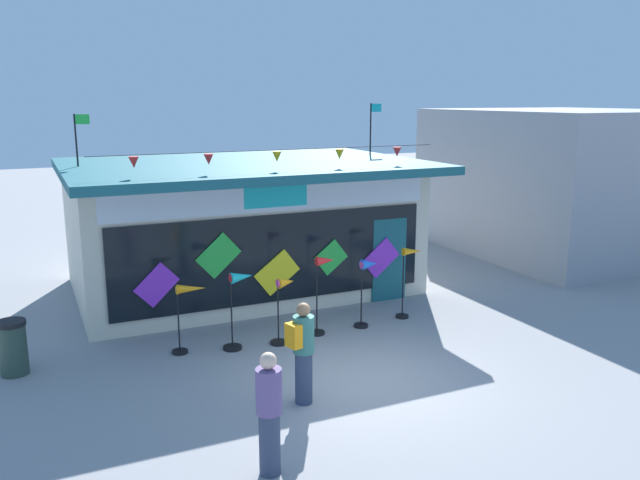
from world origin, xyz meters
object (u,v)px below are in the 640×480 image
kite_shop_building (241,224)px  wind_spinner_center_left (283,301)px  wind_spinner_center_right (322,282)px  wind_spinner_far_right (409,270)px  person_mid_plaza (269,413)px  wind_spinner_far_left (188,304)px  wind_spinner_right (367,278)px  trash_bin (13,347)px  person_near_camera (303,351)px  wind_spinner_left (239,297)px

kite_shop_building → wind_spinner_center_left: bearing=-96.5°
wind_spinner_center_right → wind_spinner_far_right: 2.18m
person_mid_plaza → kite_shop_building: bearing=-177.0°
wind_spinner_far_left → wind_spinner_center_right: wind_spinner_center_right is taller
wind_spinner_right → wind_spinner_center_right: bearing=-180.0°
wind_spinner_center_right → trash_bin: 5.87m
person_near_camera → kite_shop_building: bearing=-26.1°
wind_spinner_left → person_near_camera: size_ratio=0.92×
wind_spinner_center_left → wind_spinner_right: bearing=5.4°
wind_spinner_far_right → kite_shop_building: bearing=124.8°
wind_spinner_center_right → wind_spinner_left: bearing=-178.1°
wind_spinner_left → wind_spinner_far_right: size_ratio=0.97×
wind_spinner_center_left → wind_spinner_far_right: size_ratio=0.85×
wind_spinner_right → trash_bin: (-6.87, 0.42, -0.56)m
wind_spinner_left → wind_spinner_right: bearing=1.2°
wind_spinner_far_left → wind_spinner_right: (3.79, -0.16, 0.10)m
wind_spinner_center_left → wind_spinner_right: 1.99m
wind_spinner_right → person_near_camera: bearing=-134.1°
wind_spinner_left → person_mid_plaza: size_ratio=0.92×
kite_shop_building → wind_spinner_far_right: size_ratio=5.31×
kite_shop_building → wind_spinner_right: (1.50, -3.95, -0.60)m
trash_bin → wind_spinner_center_right: bearing=-4.1°
wind_spinner_center_right → wind_spinner_right: wind_spinner_center_right is taller
wind_spinner_center_right → trash_bin: size_ratio=1.67×
wind_spinner_left → wind_spinner_center_left: (0.88, -0.12, -0.17)m
wind_spinner_left → trash_bin: size_ratio=1.56×
person_near_camera → trash_bin: (-4.21, 3.16, -0.39)m
wind_spinner_left → person_mid_plaza: 4.46m
person_near_camera → wind_spinner_far_right: bearing=-68.9°
wind_spinner_far_right → trash_bin: size_ratio=1.60×
wind_spinner_center_left → kite_shop_building: bearing=83.5°
wind_spinner_center_left → person_near_camera: (-0.68, -2.56, 0.01)m
wind_spinner_left → wind_spinner_far_right: wind_spinner_far_right is taller
wind_spinner_far_right → wind_spinner_center_left: bearing=-173.8°
wind_spinner_left → wind_spinner_far_right: 3.99m
wind_spinner_right → person_near_camera: size_ratio=0.89×
wind_spinner_left → wind_spinner_right: size_ratio=1.04×
wind_spinner_left → wind_spinner_right: (2.85, 0.06, 0.02)m
kite_shop_building → wind_spinner_far_left: 4.48m
wind_spinner_left → wind_spinner_center_left: bearing=-8.1°
wind_spinner_center_left → person_near_camera: person_near_camera is taller
kite_shop_building → wind_spinner_center_right: 4.01m
wind_spinner_center_right → wind_spinner_far_right: wind_spinner_center_right is taller
person_near_camera → person_mid_plaza: size_ratio=1.00×
wind_spinner_far_right → trash_bin: wind_spinner_far_right is taller
wind_spinner_center_left → trash_bin: size_ratio=1.37×
wind_spinner_center_left → wind_spinner_right: (1.97, 0.18, 0.18)m
wind_spinner_right → wind_spinner_left: bearing=-178.8°
wind_spinner_far_left → wind_spinner_left: (0.94, -0.22, 0.08)m
kite_shop_building → person_near_camera: 6.83m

